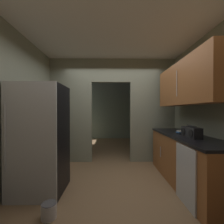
{
  "coord_description": "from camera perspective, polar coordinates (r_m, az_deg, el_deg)",
  "views": [
    {
      "loc": [
        -0.07,
        -2.75,
        1.37
      ],
      "look_at": [
        -0.03,
        0.49,
        1.34
      ],
      "focal_mm": 24.52,
      "sensor_mm": 36.0,
      "label": 1
    }
  ],
  "objects": [
    {
      "name": "book_stack",
      "position": [
        3.31,
        24.16,
        -6.89
      ],
      "size": [
        0.13,
        0.13,
        0.06
      ],
      "color": "black",
      "rests_on": "lower_cabinet_run"
    },
    {
      "name": "lower_cabinet_run",
      "position": [
        3.26,
        25.94,
        -15.72
      ],
      "size": [
        0.66,
        2.17,
        0.92
      ],
      "color": "brown",
      "rests_on": "ground"
    },
    {
      "name": "refrigerator",
      "position": [
        2.88,
        -25.05,
        -8.93
      ],
      "size": [
        0.79,
        0.78,
        1.8
      ],
      "color": "black",
      "rests_on": "ground"
    },
    {
      "name": "kitchen_overhead_slab",
      "position": [
        3.47,
        0.54,
        24.56
      ],
      "size": [
        3.73,
        6.75,
        0.06
      ],
      "primitive_type": "cube",
      "color": "silver"
    },
    {
      "name": "ground",
      "position": [
        3.07,
        0.73,
        -25.93
      ],
      "size": [
        20.0,
        20.0,
        0.0
      ],
      "primitive_type": "plane",
      "color": "brown"
    },
    {
      "name": "dishwasher",
      "position": [
        2.62,
        25.68,
        -20.56
      ],
      "size": [
        0.02,
        0.56,
        0.86
      ],
      "color": "#B7BABC",
      "rests_on": "ground"
    },
    {
      "name": "upper_cabinet_counterside",
      "position": [
        3.17,
        26.04,
        9.54
      ],
      "size": [
        0.36,
        1.95,
        0.79
      ],
      "color": "brown"
    },
    {
      "name": "boombox",
      "position": [
        2.93,
        27.46,
        -6.68
      ],
      "size": [
        0.16,
        0.42,
        0.2
      ],
      "color": "black",
      "rests_on": "lower_cabinet_run"
    },
    {
      "name": "paint_can",
      "position": [
        2.45,
        -22.43,
        -30.86
      ],
      "size": [
        0.19,
        0.19,
        0.19
      ],
      "color": "silver",
      "rests_on": "ground"
    },
    {
      "name": "kitchen_partition",
      "position": [
        4.13,
        0.43,
        1.96
      ],
      "size": [
        3.33,
        0.12,
        2.75
      ],
      "color": "gray",
      "rests_on": "ground"
    },
    {
      "name": "adjoining_room_shell",
      "position": [
        6.42,
        -0.12,
        0.56
      ],
      "size": [
        3.33,
        3.52,
        2.75
      ],
      "color": "gray",
      "rests_on": "ground"
    }
  ]
}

